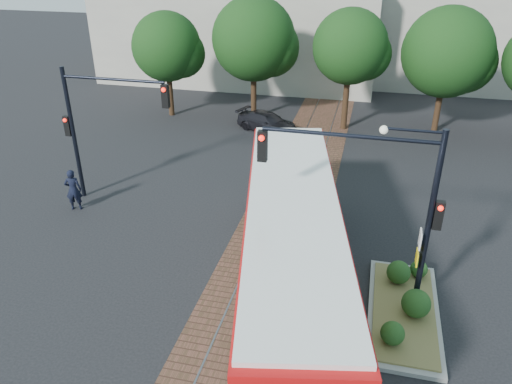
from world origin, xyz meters
TOP-DOWN VIEW (x-y plane):
  - ground at (0.00, 0.00)m, footprint 120.00×120.00m
  - trackbed at (0.00, 4.00)m, footprint 3.60×40.00m
  - tree_row at (1.21, 16.42)m, footprint 26.40×5.60m
  - warehouses at (-0.53, 28.75)m, footprint 40.00×13.00m
  - city_bus at (1.10, -0.86)m, footprint 5.48×13.75m
  - traffic_island at (4.82, -0.90)m, footprint 2.20×5.20m
  - signal_pole_main at (3.86, -0.81)m, footprint 5.49×0.46m
  - signal_pole_left at (-8.37, 4.00)m, footprint 4.99×0.34m
  - officer at (-9.15, 2.77)m, footprint 0.80×0.66m
  - parked_car at (-3.08, 14.47)m, footprint 4.26×2.99m

SIDE VIEW (x-z plane):
  - ground at x=0.00m, z-range 0.00..0.00m
  - trackbed at x=0.00m, z-range 0.00..0.02m
  - traffic_island at x=4.82m, z-range -0.24..0.89m
  - parked_car at x=-3.08m, z-range 0.00..1.15m
  - officer at x=-9.15m, z-range 0.00..1.90m
  - city_bus at x=1.10m, z-range 0.21..3.81m
  - warehouses at x=-0.53m, z-range -0.19..7.81m
  - signal_pole_left at x=-8.37m, z-range 0.86..6.86m
  - signal_pole_main at x=3.86m, z-range 1.16..7.16m
  - tree_row at x=1.21m, z-range 1.01..8.69m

